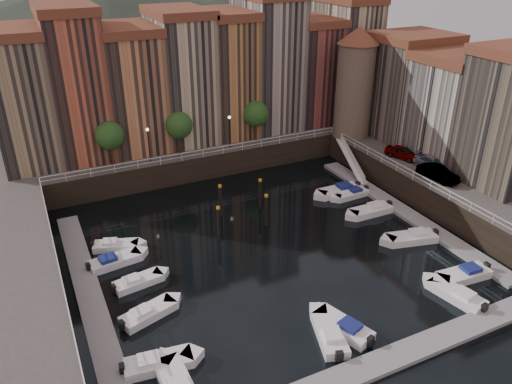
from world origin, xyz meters
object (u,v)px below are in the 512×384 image
mooring_pilings (242,207)px  car_c (434,164)px  gangway (351,159)px  car_a (402,153)px  boat_left_2 (137,282)px  boat_left_0 (157,363)px  car_b (438,174)px  corner_tower (355,81)px  boat_left_1 (147,313)px

mooring_pilings → car_c: bearing=-9.6°
mooring_pilings → gangway: bearing=16.4°
car_a → car_c: (0.97, -4.09, 0.01)m
gangway → boat_left_2: gangway is taller
mooring_pilings → car_a: car_a is taller
boat_left_0 → car_b: bearing=23.9°
gangway → corner_tower: bearing=57.2°
boat_left_1 → car_c: size_ratio=0.97×
boat_left_2 → car_a: (33.18, 6.38, 3.37)m
corner_tower → mooring_pilings: corner_tower is taller
mooring_pilings → boat_left_0: bearing=-130.5°
car_c → corner_tower: bearing=90.7°
gangway → mooring_pilings: size_ratio=1.25×
mooring_pilings → boat_left_1: bearing=-140.7°
car_c → boat_left_0: bearing=-168.5°
corner_tower → car_b: 16.75m
boat_left_1 → car_b: bearing=-10.2°
corner_tower → boat_left_0: (-33.32, -25.11, -9.82)m
boat_left_1 → car_c: car_c is taller
boat_left_0 → boat_left_1: size_ratio=1.04×
boat_left_2 → corner_tower: bearing=17.0°
corner_tower → boat_left_2: size_ratio=3.12×
corner_tower → boat_left_0: corner_tower is taller
boat_left_0 → mooring_pilings: bearing=57.3°
gangway → car_c: size_ratio=1.69×
gangway → car_c: 10.07m
mooring_pilings → car_a: bearing=1.1°
gangway → mooring_pilings: (-17.08, -5.02, -0.27)m
corner_tower → car_a: 11.22m
boat_left_1 → car_c: bearing=-6.9°
boat_left_1 → car_a: (33.45, 10.73, 3.35)m
gangway → mooring_pilings: 17.81m
gangway → mooring_pilings: gangway is taller
car_b → car_a: bearing=73.1°
car_a → mooring_pilings: bearing=161.4°
gangway → boat_left_0: bearing=-145.9°
car_b → car_c: 2.78m
boat_left_0 → boat_left_2: boat_left_0 is taller
boat_left_2 → car_a: 33.96m
corner_tower → boat_left_2: bearing=-154.4°
mooring_pilings → boat_left_1: mooring_pilings is taller
corner_tower → gangway: size_ratio=1.66×
boat_left_0 → car_a: (34.19, 16.00, 3.33)m
car_a → car_c: car_c is taller
car_a → car_c: 4.20m
car_a → corner_tower: bearing=75.7°
corner_tower → boat_left_2: 37.17m
boat_left_2 → car_a: car_a is taller
boat_left_0 → car_a: 37.89m
corner_tower → boat_left_0: 42.87m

